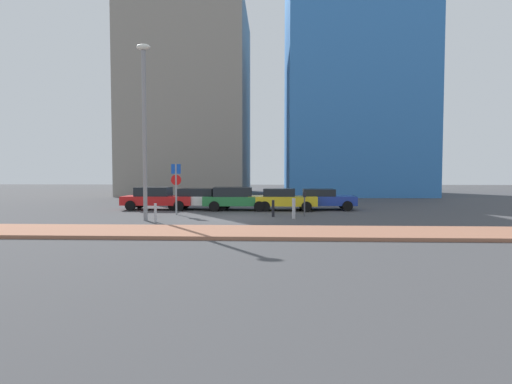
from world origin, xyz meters
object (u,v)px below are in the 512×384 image
street_lamp (144,120)px  parking_sign_post (176,183)px  parked_car_white (200,198)px  parked_car_green (238,198)px  traffic_bollard_far (294,209)px  parked_car_yellow (282,199)px  traffic_bollard_mid (155,213)px  parked_car_blue (323,199)px  traffic_bollard_near (273,208)px  parking_meter (305,201)px  parked_car_red (157,198)px

street_lamp → parking_sign_post: bearing=73.7°
parked_car_white → parked_car_green: size_ratio=0.99×
parking_sign_post → traffic_bollard_far: bearing=-14.8°
parked_car_yellow → traffic_bollard_mid: 8.90m
parked_car_yellow → street_lamp: (-6.94, -5.73, 4.26)m
parked_car_blue → traffic_bollard_near: bearing=-127.0°
parked_car_green → parking_meter: 5.37m
parking_meter → traffic_bollard_mid: 7.88m
parked_car_white → parked_car_yellow: bearing=-4.4°
parked_car_white → traffic_bollard_mid: size_ratio=5.14×
parked_car_white → parking_sign_post: (-0.75, -3.25, 1.10)m
parked_car_blue → parking_sign_post: parking_sign_post is taller
parked_car_white → parking_meter: 7.63m
parked_car_yellow → traffic_bollard_far: (0.49, -4.58, -0.20)m
traffic_bollard_near → parked_car_blue: bearing=53.0°
parked_car_white → parked_car_blue: size_ratio=1.17×
parked_car_red → parked_car_yellow: parked_car_red is taller
parked_car_green → street_lamp: street_lamp is taller
street_lamp → traffic_bollard_far: bearing=8.8°
parking_sign_post → traffic_bollard_mid: parking_sign_post is taller
parked_car_white → traffic_bollard_far: 7.69m
parking_sign_post → street_lamp: bearing=-106.3°
parked_car_green → traffic_bollard_mid: size_ratio=5.16×
parking_sign_post → traffic_bollard_near: parking_sign_post is taller
parked_car_blue → parked_car_red: bearing=-178.4°
parked_car_blue → traffic_bollard_near: (-3.22, -4.27, -0.27)m
parked_car_blue → traffic_bollard_mid: 11.24m
parked_car_blue → street_lamp: (-9.59, -6.26, 4.27)m
parked_car_white → parking_meter: parked_car_white is taller
parking_meter → traffic_bollard_far: parking_meter is taller
parked_car_white → parked_car_green: parked_car_green is taller
parked_car_blue → parked_car_green: bearing=-174.6°
parked_car_blue → parked_car_yellow: bearing=-168.6°
parked_car_red → parked_car_green: parked_car_green is taller
parked_car_yellow → street_lamp: street_lamp is taller
parked_car_blue → traffic_bollard_far: parked_car_blue is taller
parked_car_white → parked_car_blue: bearing=0.8°
parked_car_red → parked_car_blue: 10.75m
parked_car_red → traffic_bollard_far: size_ratio=4.27×
parked_car_white → parked_car_yellow: size_ratio=1.07×
parking_sign_post → traffic_bollard_near: bearing=-9.3°
parking_sign_post → parked_car_yellow: bearing=24.9°
parked_car_white → parked_car_yellow: parked_car_yellow is taller
parked_car_red → traffic_bollard_far: 9.85m
parked_car_red → parked_car_blue: bearing=1.6°
parked_car_yellow → traffic_bollard_near: bearing=-98.8°
parked_car_white → street_lamp: street_lamp is taller
parking_sign_post → parking_meter: 7.33m
parked_car_red → parked_car_white: 2.76m
parked_car_yellow → parking_meter: 3.79m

